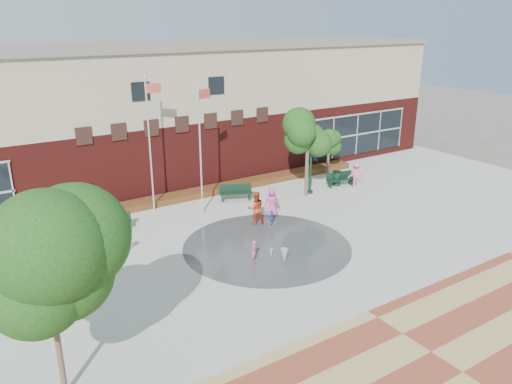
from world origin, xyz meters
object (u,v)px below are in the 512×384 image
trash_can (336,178)px  tree_big_left (45,256)px  child_splash (254,251)px  flagpole_left (150,138)px  flagpole_right (201,142)px  bench_left (114,225)px

trash_can → tree_big_left: size_ratio=0.15×
child_splash → flagpole_left: bearing=-121.9°
flagpole_left → child_splash: 9.62m
flagpole_right → trash_can: (9.95, -0.47, -3.73)m
flagpole_left → trash_can: flagpole_left is taller
flagpole_right → trash_can: flagpole_right is taller
tree_big_left → child_splash: (9.54, 4.28, -4.12)m
flagpole_right → bench_left: flagpole_right is taller
flagpole_right → tree_big_left: flagpole_right is taller
bench_left → tree_big_left: 13.33m
tree_big_left → trash_can: bearing=27.7°
bench_left → tree_big_left: bearing=-94.8°
tree_big_left → flagpole_right: bearing=46.9°
child_splash → bench_left: bearing=-99.8°
trash_can → child_splash: 12.62m
flagpole_left → tree_big_left: 15.35m
flagpole_left → trash_can: 13.02m
flagpole_left → tree_big_left: (-8.17, -12.99, 0.26)m
flagpole_left → tree_big_left: bearing=-110.5°
bench_left → child_splash: size_ratio=1.80×
flagpole_right → child_splash: 7.89m
flagpole_left → bench_left: flagpole_left is taller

